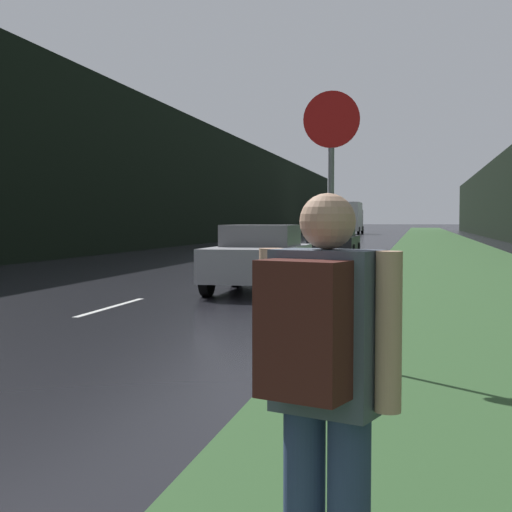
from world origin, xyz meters
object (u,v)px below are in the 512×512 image
(hitchhiker_with_backpack, at_px, (323,385))
(delivery_truck, at_px, (351,218))
(car_passing_far, at_px, (335,241))
(stop_sign, at_px, (331,199))
(car_passing_near, at_px, (260,258))

(hitchhiker_with_backpack, bearing_deg, delivery_truck, 113.90)
(hitchhiker_with_backpack, relative_size, car_passing_far, 0.40)
(stop_sign, distance_m, hitchhiker_with_backpack, 5.63)
(hitchhiker_with_backpack, relative_size, delivery_truck, 0.21)
(delivery_truck, bearing_deg, car_passing_far, -85.52)
(stop_sign, bearing_deg, car_passing_far, 96.38)
(stop_sign, relative_size, delivery_truck, 0.37)
(stop_sign, distance_m, car_passing_near, 8.40)
(hitchhiker_with_backpack, height_order, car_passing_far, hitchhiker_with_backpack)
(delivery_truck, bearing_deg, stop_sign, -84.95)
(hitchhiker_with_backpack, height_order, delivery_truck, delivery_truck)
(stop_sign, distance_m, car_passing_far, 23.51)
(car_passing_near, bearing_deg, stop_sign, 108.25)
(hitchhiker_with_backpack, bearing_deg, car_passing_near, 122.30)
(hitchhiker_with_backpack, xyz_separation_m, car_passing_far, (-3.24, 28.86, -0.30))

